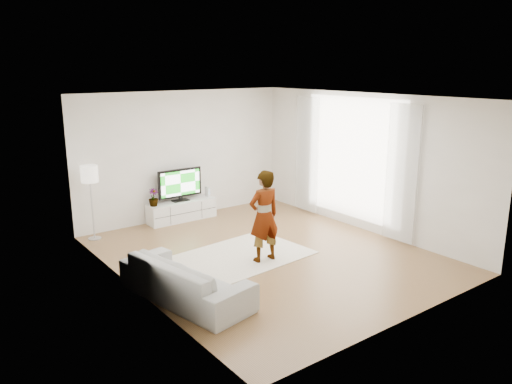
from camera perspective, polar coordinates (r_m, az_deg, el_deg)
floor at (r=9.08m, az=1.27°, el=-7.14°), size 6.00×6.00×0.00m
ceiling at (r=8.47m, az=1.37°, el=10.79°), size 6.00×6.00×0.00m
wall_left at (r=7.43m, az=-14.02°, el=-1.08°), size 0.02×6.00×2.80m
wall_right at (r=10.37m, az=12.27°, el=3.30°), size 0.02×6.00×2.80m
wall_back at (r=11.14m, az=-8.28°, el=4.21°), size 5.00×0.02×2.80m
wall_front at (r=6.65m, az=17.51°, el=-3.11°), size 5.00×0.02×2.80m
window at (r=10.54m, az=10.98°, el=3.81°), size 0.01×2.60×2.50m
curtain_near at (r=9.69m, az=16.31°, el=1.99°), size 0.04×0.70×2.60m
curtain_far at (r=11.40m, az=5.86°, el=4.26°), size 0.04×0.70×2.60m
media_console at (r=11.10m, az=-8.50°, el=-2.11°), size 1.54×0.44×0.43m
television at (r=10.97m, az=-8.68°, el=0.94°), size 1.02×0.20×0.71m
game_console at (r=11.33m, az=-5.57°, el=0.04°), size 0.06×0.17×0.22m
potted_plant at (r=10.71m, az=-11.64°, el=-0.62°), size 0.21×0.21×0.37m
rug at (r=9.03m, az=-1.50°, el=-7.23°), size 2.40×1.82×0.01m
player at (r=8.54m, az=0.92°, el=-2.77°), size 0.61×0.42×1.60m
sofa at (r=7.40m, az=-8.06°, el=-9.80°), size 1.23×2.26×0.63m
floor_lamp at (r=10.04m, az=-18.48°, el=1.61°), size 0.33×0.33×1.47m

